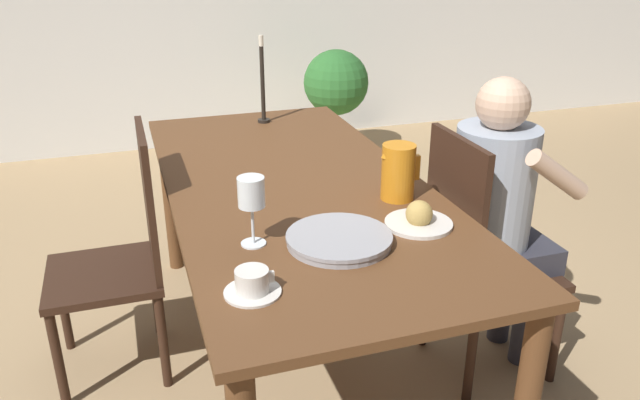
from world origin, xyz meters
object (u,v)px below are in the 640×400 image
at_px(person_seated, 500,204).
at_px(teacup_near_person, 252,284).
at_px(chair_person_side, 477,256).
at_px(candlestick_tall, 263,88).
at_px(serving_tray, 339,239).
at_px(potted_plant, 336,86).
at_px(red_pitcher, 398,172).
at_px(wine_glass_water, 251,195).
at_px(chair_opposite, 123,253).
at_px(bread_plate, 419,218).

bearing_deg(person_seated, teacup_near_person, -65.42).
bearing_deg(chair_person_side, candlestick_tall, -152.41).
distance_m(person_seated, serving_tray, 0.80).
height_order(teacup_near_person, potted_plant, teacup_near_person).
relative_size(red_pitcher, teacup_near_person, 1.31).
height_order(red_pitcher, wine_glass_water, wine_glass_water).
relative_size(chair_person_side, person_seated, 0.84).
bearing_deg(chair_opposite, potted_plant, -36.70).
xyz_separation_m(person_seated, serving_tray, (-0.74, -0.29, 0.11)).
height_order(chair_opposite, candlestick_tall, candlestick_tall).
bearing_deg(person_seated, wine_glass_water, -77.86).
height_order(chair_opposite, red_pitcher, chair_opposite).
distance_m(teacup_near_person, serving_tray, 0.36).
height_order(teacup_near_person, candlestick_tall, candlestick_tall).
relative_size(person_seated, candlestick_tall, 2.84).
bearing_deg(candlestick_tall, bread_plate, -81.44).
bearing_deg(potted_plant, red_pitcher, -105.00).
xyz_separation_m(person_seated, potted_plant, (0.26, 2.58, -0.14)).
distance_m(chair_person_side, teacup_near_person, 1.09).
bearing_deg(potted_plant, teacup_near_person, -113.09).
distance_m(red_pitcher, teacup_near_person, 0.76).
relative_size(chair_opposite, bread_plate, 4.60).
bearing_deg(wine_glass_water, candlestick_tall, 75.33).
bearing_deg(chair_person_side, person_seated, 110.70).
relative_size(bread_plate, candlestick_tall, 0.52).
distance_m(chair_person_side, candlestick_tall, 1.29).
distance_m(person_seated, wine_glass_water, 1.03).
height_order(candlestick_tall, potted_plant, candlestick_tall).
relative_size(teacup_near_person, bread_plate, 0.69).
bearing_deg(teacup_near_person, candlestick_tall, 75.64).
xyz_separation_m(person_seated, candlestick_tall, (-0.65, 1.03, 0.26)).
relative_size(person_seated, bread_plate, 5.49).
distance_m(serving_tray, bread_plate, 0.28).
bearing_deg(serving_tray, bread_plate, 8.59).
bearing_deg(chair_person_side, potted_plant, 172.23).
bearing_deg(bread_plate, serving_tray, -171.41).
distance_m(chair_opposite, candlestick_tall, 1.05).
relative_size(chair_opposite, serving_tray, 3.11).
bearing_deg(bread_plate, potted_plant, 75.63).
xyz_separation_m(chair_opposite, serving_tray, (0.62, -0.69, 0.29)).
bearing_deg(bread_plate, chair_person_side, 29.60).
relative_size(wine_glass_water, candlestick_tall, 0.51).
bearing_deg(chair_opposite, wine_glass_water, -147.94).
xyz_separation_m(wine_glass_water, serving_tray, (0.24, -0.08, -0.14)).
bearing_deg(teacup_near_person, chair_opposite, 110.16).
bearing_deg(wine_glass_water, teacup_near_person, -102.88).
relative_size(red_pitcher, potted_plant, 0.23).
xyz_separation_m(red_pitcher, candlestick_tall, (-0.22, 1.06, 0.07)).
height_order(chair_opposite, person_seated, person_seated).
height_order(serving_tray, candlestick_tall, candlestick_tall).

